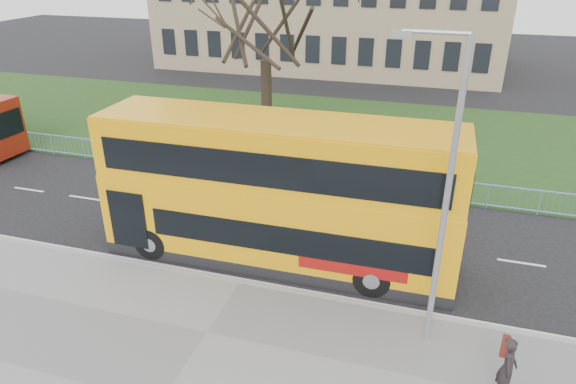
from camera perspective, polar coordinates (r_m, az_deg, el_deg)
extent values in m
plane|color=black|center=(18.41, -3.53, -7.51)|extent=(120.00, 120.00, 0.00)
cube|color=gray|center=(17.18, -5.33, -9.99)|extent=(80.00, 0.20, 0.14)
cube|color=#1C3A15|center=(30.91, 5.62, 6.52)|extent=(80.00, 15.40, 0.08)
cube|color=orange|center=(17.75, -1.14, -3.04)|extent=(12.05, 2.97, 2.23)
cube|color=orange|center=(17.17, -1.18, 0.80)|extent=(12.05, 2.97, 0.38)
cube|color=orange|center=(16.70, -1.22, 4.53)|extent=(11.99, 2.92, 2.00)
cube|color=black|center=(16.34, -0.34, -5.41)|extent=(9.28, 0.13, 0.97)
cube|color=black|center=(15.49, -2.78, 2.38)|extent=(11.07, 0.14, 1.09)
cylinder|color=black|center=(18.81, -14.98, -5.51)|extent=(1.19, 0.33, 1.19)
cylinder|color=black|center=(16.56, 9.29, -9.53)|extent=(1.19, 0.33, 1.19)
imported|color=black|center=(13.91, 23.18, -17.53)|extent=(0.51, 0.68, 1.71)
cylinder|color=gray|center=(13.22, 17.10, -1.57)|extent=(0.16, 0.16, 8.24)
cylinder|color=gray|center=(12.02, 16.13, 16.69)|extent=(1.44, 0.12, 0.10)
cube|color=gray|center=(12.07, 12.55, 16.85)|extent=(0.47, 0.19, 0.12)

